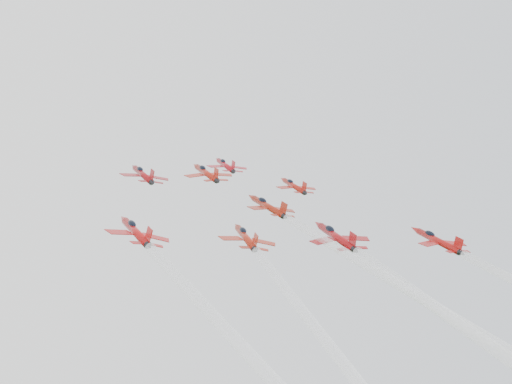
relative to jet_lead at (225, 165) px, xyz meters
name	(u,v)px	position (x,y,z in m)	size (l,w,h in m)	color
jet_lead	(225,165)	(0.00, 0.00, 0.00)	(8.85, 11.78, 6.00)	#AC101A
jet_row2_left	(143,174)	(-21.42, -12.26, -5.46)	(9.19, 12.23, 6.23)	maroon
jet_row2_center	(206,173)	(-7.34, -7.64, -3.40)	(9.85, 13.11, 6.68)	#AB1E10
jet_row2_right	(294,186)	(9.55, -12.16, -5.42)	(8.55, 11.38, 5.80)	#A5190F
jet_center	(428,323)	(-3.61, -67.82, -30.29)	(9.31, 92.57, 42.16)	#9A1F0E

